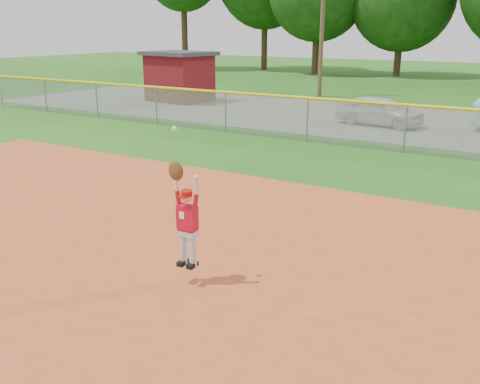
# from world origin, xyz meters

# --- Properties ---
(ground) EXTENTS (120.00, 120.00, 0.00)m
(ground) POSITION_xyz_m (0.00, 0.00, 0.00)
(ground) COLOR #225B14
(ground) RESTS_ON ground
(clay_infield) EXTENTS (24.00, 16.00, 0.04)m
(clay_infield) POSITION_xyz_m (0.00, -3.00, 0.02)
(clay_infield) COLOR #B64820
(clay_infield) RESTS_ON ground
(parking_strip) EXTENTS (44.00, 10.00, 0.03)m
(parking_strip) POSITION_xyz_m (0.00, 16.00, 0.01)
(parking_strip) COLOR slate
(parking_strip) RESTS_ON ground
(car_white_a) EXTENTS (3.61, 1.81, 1.18)m
(car_white_a) POSITION_xyz_m (-2.12, 14.30, 0.62)
(car_white_a) COLOR silver
(car_white_a) RESTS_ON parking_strip
(utility_shed) EXTENTS (3.88, 3.25, 2.60)m
(utility_shed) POSITION_xyz_m (-13.53, 16.16, 1.33)
(utility_shed) COLOR #530B0F
(utility_shed) RESTS_ON ground
(outfield_fence) EXTENTS (40.06, 0.10, 1.55)m
(outfield_fence) POSITION_xyz_m (0.00, 10.00, 0.88)
(outfield_fence) COLOR gray
(outfield_fence) RESTS_ON ground
(ballplayer) EXTENTS (0.53, 0.23, 2.11)m
(ballplayer) POSITION_xyz_m (-0.39, -0.85, 1.13)
(ballplayer) COLOR silver
(ballplayer) RESTS_ON ground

